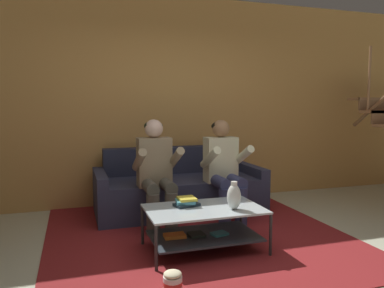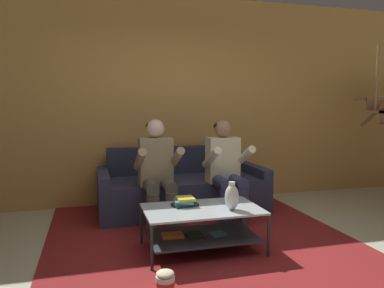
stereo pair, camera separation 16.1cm
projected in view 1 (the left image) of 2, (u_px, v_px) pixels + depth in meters
ground at (238, 270)px, 3.14m from camera, size 16.80×16.80×0.00m
back_partition at (166, 100)px, 5.32m from camera, size 8.40×0.12×2.90m
couch at (179, 190)px, 4.88m from camera, size 2.12×0.93×0.81m
person_seated_left at (156, 169)px, 4.20m from camera, size 0.50×0.58×1.22m
person_seated_right at (224, 166)px, 4.45m from camera, size 0.50×0.58×1.21m
coffee_table at (203, 222)px, 3.54m from camera, size 1.09×0.66×0.42m
area_rug at (193, 230)px, 4.12m from camera, size 3.07×3.33×0.01m
vase at (234, 196)px, 3.47m from camera, size 0.13×0.13×0.26m
book_stack at (186, 202)px, 3.60m from camera, size 0.26×0.21×0.08m
popcorn_tub at (173, 283)px, 2.72m from camera, size 0.14×0.14×0.19m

